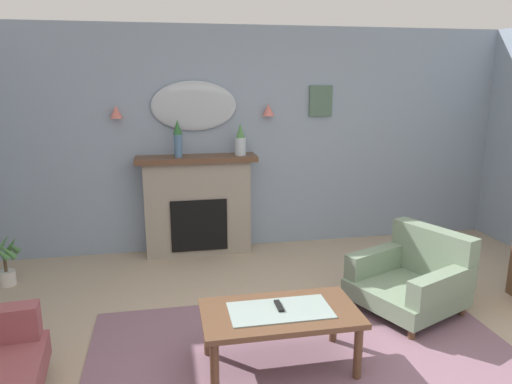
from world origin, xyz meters
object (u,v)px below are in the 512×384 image
Objects in this scene: wall_sconce_right at (268,110)px; armchair_by_coffee_table at (414,277)px; wall_sconce_left at (116,112)px; coffee_table at (280,318)px; wall_mirror at (194,106)px; potted_plant_small_fern at (4,260)px; fireplace at (198,206)px; mantel_vase_left at (178,138)px; framed_picture at (321,101)px; mantel_vase_centre at (240,141)px; tv_remote at (279,306)px.

wall_sconce_right is 0.13× the size of armchair_by_coffee_table.
wall_sconce_left is 0.13× the size of coffee_table.
potted_plant_small_fern is (-1.96, -0.67, -1.44)m from wall_mirror.
potted_plant_small_fern is (-2.35, 1.86, -0.12)m from coffee_table.
mantel_vase_left is at bearing -171.94° from fireplace.
fireplace is 1.38m from wall_sconce_right.
wall_sconce_right is at bearing 6.52° from mantel_vase_left.
fireplace is 2.51m from armchair_by_coffee_table.
coffee_table is (-0.46, -2.48, -1.28)m from wall_sconce_right.
wall_sconce_right is 2.47m from armchair_by_coffee_table.
coffee_table is at bearing -80.64° from fireplace.
fireplace is 9.71× the size of wall_sconce_right.
wall_mirror is 2.67× the size of framed_picture.
armchair_by_coffee_table is (1.27, -1.73, -1.02)m from mantel_vase_centre.
framed_picture is at bearing 0.38° from wall_mirror.
mantel_vase_centre is 1.10m from framed_picture.
potted_plant_small_fern reaches higher than tv_remote.
wall_sconce_right is 0.13× the size of coffee_table.
wall_mirror is 2.95m from armchair_by_coffee_table.
coffee_table is (1.24, -2.48, -1.28)m from wall_sconce_left.
mantel_vase_centre is at bearing -169.80° from framed_picture.
mantel_vase_centre is 1.00× the size of framed_picture.
wall_sconce_left reaches higher than fireplace.
mantel_vase_left is 2.63m from coffee_table.
fireplace is at bearing 99.36° from coffee_table.
armchair_by_coffee_table is at bearing -46.94° from wall_mirror.
mantel_vase_left is (-0.20, -0.03, 0.81)m from fireplace.
wall_mirror is (0.20, 0.17, 0.33)m from mantel_vase_left.
tv_remote is at bearing -156.69° from armchair_by_coffee_table.
mantel_vase_left is at bearing -139.64° from wall_mirror.
tv_remote is at bearing -100.56° from wall_sconce_right.
framed_picture is (2.35, 0.06, 0.09)m from wall_sconce_left.
framed_picture reaches higher than wall_sconce_left.
fireplace is 3.78× the size of framed_picture.
wall_sconce_left is 0.39× the size of framed_picture.
tv_remote is at bearing -92.59° from mantel_vase_centre.
framed_picture is 0.71× the size of potted_plant_small_fern.
armchair_by_coffee_table is at bearing -53.61° from mantel_vase_centre.
wall_sconce_right reaches higher than fireplace.
wall_sconce_left is at bearing 116.62° from coffee_table.
framed_picture reaches higher than armchair_by_coffee_table.
wall_sconce_right reaches higher than armchair_by_coffee_table.
fireplace is 3.28× the size of mantel_vase_left.
mantel_vase_centre is at bearing -18.78° from wall_mirror.
potted_plant_small_fern is at bearing -161.02° from wall_mirror.
mantel_vase_centre reaches higher than tv_remote.
framed_picture is at bearing 66.15° from tv_remote.
framed_picture is 3.02m from tv_remote.
wall_sconce_left is at bearing 117.05° from tv_remote.
framed_picture is (1.50, 0.15, 1.18)m from fireplace.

